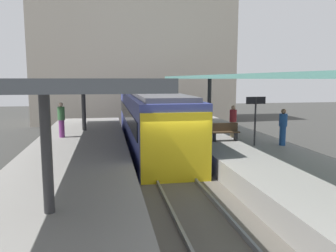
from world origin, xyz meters
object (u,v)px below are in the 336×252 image
passenger_near_bench (283,127)px  passenger_far_end (61,119)px  commuter_train (150,118)px  platform_bench (225,131)px  passenger_mid_platform (233,121)px  platform_sign (256,110)px

passenger_near_bench → passenger_far_end: (-10.15, 3.99, 0.07)m
passenger_far_end → commuter_train: bearing=16.9°
platform_bench → passenger_far_end: size_ratio=0.78×
platform_bench → passenger_near_bench: size_ratio=0.84×
passenger_near_bench → passenger_far_end: bearing=158.6°
commuter_train → passenger_mid_platform: bearing=-36.6°
commuter_train → passenger_near_bench: size_ratio=9.21×
platform_bench → passenger_near_bench: (2.19, -1.59, 0.40)m
commuter_train → passenger_far_end: bearing=-163.1°
passenger_near_bench → passenger_mid_platform: 2.89m
platform_sign → commuter_train: bearing=127.8°
platform_bench → platform_sign: platform_sign is taller
passenger_near_bench → platform_bench: bearing=144.1°
platform_sign → passenger_near_bench: (1.27, -0.17, -0.76)m
commuter_train → platform_bench: (3.17, -3.86, -0.26)m
passenger_far_end → passenger_mid_platform: bearing=-9.5°
platform_sign → passenger_near_bench: bearing=-7.8°
passenger_far_end → passenger_near_bench: bearing=-21.4°
commuter_train → platform_sign: size_ratio=6.93×
passenger_near_bench → passenger_far_end: passenger_far_end is taller
platform_sign → passenger_far_end: (-8.88, 3.81, -0.69)m
platform_bench → platform_sign: size_ratio=0.63×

